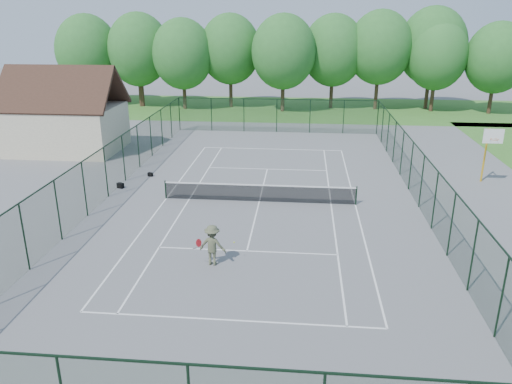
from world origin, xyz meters
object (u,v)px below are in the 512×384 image
tennis_net (259,192)px  tennis_player (212,245)px  basketball_goal (490,145)px  sports_bag_a (120,186)px

tennis_net → tennis_player: (-1.33, -7.78, 0.33)m
tennis_net → basketball_goal: (13.97, 4.53, 1.99)m
basketball_goal → tennis_player: size_ratio=2.01×
tennis_net → basketball_goal: basketball_goal is taller
sports_bag_a → tennis_player: tennis_player is taller
basketball_goal → tennis_player: basketball_goal is taller
sports_bag_a → tennis_player: size_ratio=0.22×
sports_bag_a → tennis_player: 11.99m
sports_bag_a → tennis_player: (7.48, -9.33, 0.75)m
basketball_goal → tennis_player: 19.70m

